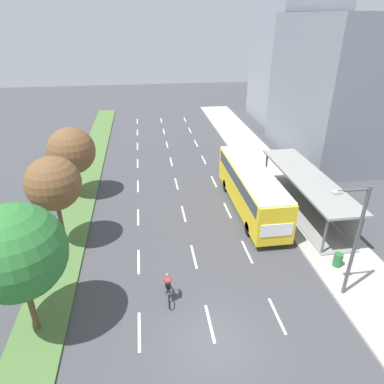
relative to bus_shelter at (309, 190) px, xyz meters
name	(u,v)px	position (x,y,z in m)	size (l,w,h in m)	color
ground_plane	(214,342)	(-9.53, -10.98, -1.87)	(140.00, 140.00, 0.00)	#424247
median_strip	(87,177)	(-17.83, 9.02, -1.81)	(2.60, 52.00, 0.12)	#4C7038
sidewalk_right	(264,166)	(-0.28, 9.02, -1.79)	(4.50, 52.00, 0.15)	#ADAAA3
lane_divider_left	(138,186)	(-13.03, 6.41, -1.86)	(0.14, 45.79, 0.01)	white
lane_divider_center	(176,184)	(-9.53, 6.41, -1.86)	(0.14, 45.79, 0.01)	white
lane_divider_right	(214,181)	(-6.03, 6.41, -1.86)	(0.14, 45.79, 0.01)	white
bus_shelter	(309,190)	(0.00, 0.00, 0.00)	(2.90, 11.86, 2.86)	gray
bus	(251,186)	(-4.28, 0.96, 0.20)	(2.54, 11.29, 3.37)	yellow
cyclist	(168,288)	(-11.44, -7.94, -1.08)	(0.46, 1.82, 1.71)	black
median_tree_nearest	(16,252)	(-17.93, -9.02, 2.79)	(4.34, 4.34, 6.72)	brown
median_tree_second	(53,184)	(-17.88, -1.87, 2.65)	(3.41, 3.41, 6.12)	brown
median_tree_third	(71,151)	(-18.02, 5.27, 2.18)	(3.79, 3.79, 5.83)	brown
streetlight	(354,236)	(-2.11, -8.93, 2.02)	(1.91, 0.24, 6.50)	#4C4C51
trash_bin	(338,260)	(-1.08, -6.72, -1.29)	(0.52, 0.52, 0.85)	#286B38
building_near_right	(339,89)	(7.99, 11.81, 5.14)	(9.64, 14.62, 14.02)	gray
building_mid_right	(296,31)	(8.59, 25.79, 10.07)	(8.44, 12.16, 23.88)	#8E939E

